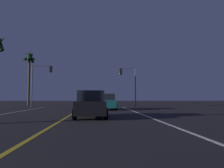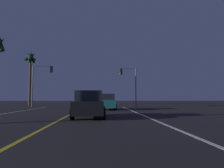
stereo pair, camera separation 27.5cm
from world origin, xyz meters
name	(u,v)px [view 2 (the right image)]	position (x,y,z in m)	size (l,w,h in m)	color
lane_edge_right	(154,120)	(5.38, 11.45, 0.00)	(0.16, 34.89, 0.01)	silver
lane_center_divider	(59,120)	(0.00, 11.45, 0.00)	(0.16, 34.89, 0.01)	gold
car_ahead_far	(106,102)	(2.92, 22.16, 0.82)	(2.02, 4.30, 1.70)	black
car_lead_same_lane	(89,105)	(1.60, 13.03, 0.82)	(2.02, 4.30, 1.70)	black
traffic_light_near_right	(128,78)	(6.23, 29.39, 4.08)	(2.42, 0.36, 5.56)	#4C4C51
traffic_light_near_left	(42,76)	(-6.01, 29.39, 4.30)	(2.90, 0.36, 5.84)	#4C4C51
palm_tree_left_far	(31,62)	(-9.82, 35.83, 7.48)	(2.17, 2.22, 9.41)	#473826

